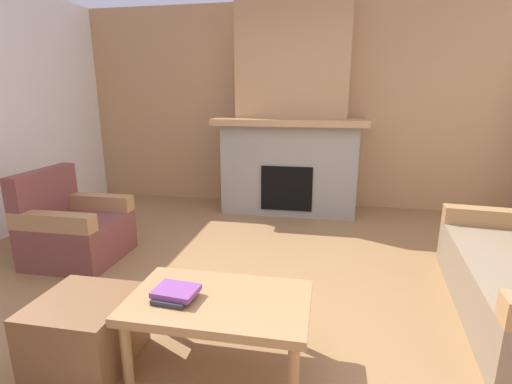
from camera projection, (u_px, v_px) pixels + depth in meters
name	position (u px, v px, depth m)	size (l,w,h in m)	color
ground	(251.00, 315.00, 2.66)	(9.00, 9.00, 0.00)	olive
wall_back_wood_panel	(294.00, 107.00, 5.17)	(6.00, 0.12, 2.70)	tan
fireplace	(291.00, 123.00, 4.86)	(1.90, 0.82, 2.70)	gray
armchair	(74.00, 229.00, 3.52)	(0.76, 0.76, 0.85)	brown
coffee_table	(219.00, 307.00, 2.08)	(1.00, 0.60, 0.43)	#A87A4C
ottoman	(86.00, 331.00, 2.15)	(0.52, 0.52, 0.40)	brown
book_stack_near_edge	(175.00, 294.00, 2.05)	(0.25, 0.21, 0.06)	#2D2D33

